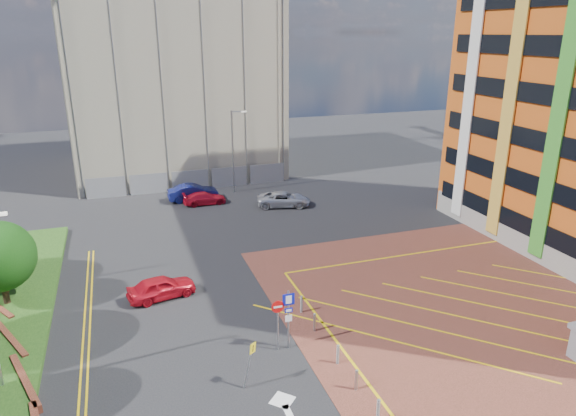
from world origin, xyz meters
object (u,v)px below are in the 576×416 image
car_silver_back (284,199)px  car_red_left (161,287)px  sign_cluster (285,314)px  lamp_back (233,148)px  warning_sign (250,360)px  car_red_back (205,198)px  car_blue_back (193,192)px

car_silver_back → car_red_left: bearing=153.8°
sign_cluster → lamp_back: bearing=82.0°
warning_sign → car_red_left: (-2.90, 9.62, -0.75)m
sign_cluster → warning_sign: 3.33m
warning_sign → car_red_left: size_ratio=0.57×
lamp_back → car_red_back: lamp_back is taller
warning_sign → car_silver_back: 25.22m
car_blue_back → lamp_back: bearing=-71.0°
lamp_back → warning_sign: (-6.15, -29.30, -2.93)m
sign_cluster → car_silver_back: (6.95, 21.14, -1.29)m
sign_cluster → car_red_left: bearing=125.7°
car_red_back → sign_cluster: bearing=178.8°
car_silver_back → car_blue_back: bearing=75.0°
warning_sign → car_silver_back: size_ratio=0.47×
lamp_back → warning_sign: size_ratio=3.55×
car_red_left → car_red_back: (5.52, 16.70, -0.11)m
sign_cluster → car_red_left: 9.12m
car_blue_back → car_red_back: 1.71m
sign_cluster → car_blue_back: bearing=91.3°
sign_cluster → car_red_left: (-5.27, 7.34, -1.28)m
car_red_back → car_silver_back: bearing=-114.0°
sign_cluster → warning_sign: sign_cluster is taller
warning_sign → car_red_back: size_ratio=0.58×
car_blue_back → car_red_back: bearing=-151.2°
sign_cluster → car_red_back: size_ratio=0.82×
lamp_back → car_red_left: (-9.05, -19.68, -3.68)m
warning_sign → car_red_left: warning_sign is taller
lamp_back → sign_cluster: bearing=-98.0°
car_silver_back → warning_sign: bearing=173.6°
lamp_back → sign_cluster: (-3.78, -27.02, -2.41)m
sign_cluster → car_red_back: sign_cluster is taller
car_red_back → car_silver_back: car_silver_back is taller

